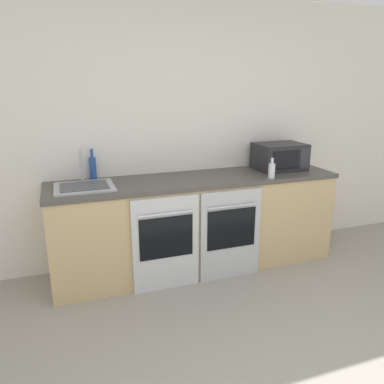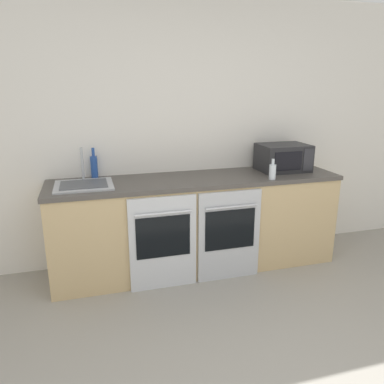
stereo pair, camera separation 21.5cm
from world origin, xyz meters
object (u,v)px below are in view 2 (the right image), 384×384
oven_right (229,235)px  bottle_blue (94,166)px  sink (84,184)px  bottle_clear (272,171)px  microwave (283,157)px  oven_left (163,243)px

oven_right → bottle_blue: bottle_blue is taller
oven_right → sink: (-1.25, 0.32, 0.50)m
sink → bottle_clear: bearing=-8.0°
sink → microwave: bearing=2.2°
bottle_clear → bottle_blue: (-1.59, 0.51, 0.04)m
oven_left → microwave: 1.53m
oven_right → sink: size_ratio=1.72×
bottle_blue → sink: bearing=-110.9°
bottle_blue → microwave: bearing=-6.0°
oven_right → microwave: bearing=28.6°
oven_left → bottle_blue: (-0.53, 0.59, 0.59)m
bottle_clear → oven_right: bearing=-169.7°
microwave → bottle_blue: bottle_blue is taller
oven_left → bottle_blue: 0.99m
microwave → bottle_clear: size_ratio=2.53×
oven_right → bottle_clear: bottle_clear is taller
bottle_clear → microwave: bearing=48.4°
bottle_clear → bottle_blue: 1.68m
microwave → bottle_clear: microwave is taller
oven_left → microwave: size_ratio=1.74×
sink → bottle_blue: bearing=69.1°
bottle_blue → sink: sink is taller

